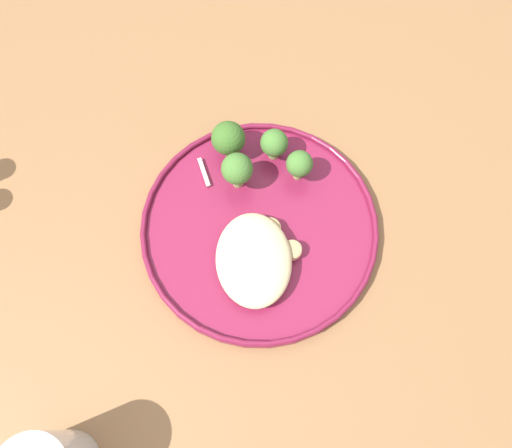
# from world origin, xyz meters

# --- Properties ---
(ground) EXTENTS (6.00, 6.00, 0.00)m
(ground) POSITION_xyz_m (0.00, 0.00, 0.00)
(ground) COLOR #47423D
(wooden_dining_table) EXTENTS (1.40, 1.00, 0.74)m
(wooden_dining_table) POSITION_xyz_m (0.00, 0.00, 0.66)
(wooden_dining_table) COLOR brown
(wooden_dining_table) RESTS_ON ground
(dinner_plate) EXTENTS (0.29, 0.29, 0.02)m
(dinner_plate) POSITION_xyz_m (0.05, -0.02, 0.75)
(dinner_plate) COLOR maroon
(dinner_plate) RESTS_ON wooden_dining_table
(noodle_bed) EXTENTS (0.12, 0.09, 0.03)m
(noodle_bed) POSITION_xyz_m (0.01, -0.01, 0.77)
(noodle_bed) COLOR beige
(noodle_bed) RESTS_ON dinner_plate
(seared_scallop_center_golden) EXTENTS (0.03, 0.03, 0.01)m
(seared_scallop_center_golden) POSITION_xyz_m (-0.00, -0.01, 0.76)
(seared_scallop_center_golden) COLOR #DBB77A
(seared_scallop_center_golden) RESTS_ON dinner_plate
(seared_scallop_left_edge) EXTENTS (0.03, 0.03, 0.02)m
(seared_scallop_left_edge) POSITION_xyz_m (-0.02, -0.03, 0.76)
(seared_scallop_left_edge) COLOR #E5C689
(seared_scallop_left_edge) RESTS_ON dinner_plate
(seared_scallop_rear_pale) EXTENTS (0.02, 0.02, 0.01)m
(seared_scallop_rear_pale) POSITION_xyz_m (0.02, -0.06, 0.76)
(seared_scallop_rear_pale) COLOR #E5C689
(seared_scallop_rear_pale) RESTS_ON dinner_plate
(seared_scallop_tiny_bay) EXTENTS (0.03, 0.03, 0.02)m
(seared_scallop_tiny_bay) POSITION_xyz_m (-0.02, 0.01, 0.76)
(seared_scallop_tiny_bay) COLOR #E5C689
(seared_scallop_tiny_bay) RESTS_ON dinner_plate
(seared_scallop_tilted_round) EXTENTS (0.03, 0.03, 0.01)m
(seared_scallop_tilted_round) POSITION_xyz_m (0.05, -0.03, 0.76)
(seared_scallop_tilted_round) COLOR #DBB77A
(seared_scallop_tilted_round) RESTS_ON dinner_plate
(broccoli_floret_near_rim) EXTENTS (0.04, 0.04, 0.06)m
(broccoli_floret_near_rim) POSITION_xyz_m (0.16, 0.01, 0.78)
(broccoli_floret_near_rim) COLOR #89A356
(broccoli_floret_near_rim) RESTS_ON dinner_plate
(broccoli_floret_left_leaning) EXTENTS (0.04, 0.04, 0.06)m
(broccoli_floret_left_leaning) POSITION_xyz_m (0.11, 0.00, 0.79)
(broccoli_floret_left_leaning) COLOR #89A356
(broccoli_floret_left_leaning) RESTS_ON dinner_plate
(broccoli_floret_front_edge) EXTENTS (0.03, 0.03, 0.05)m
(broccoli_floret_front_edge) POSITION_xyz_m (0.15, -0.05, 0.78)
(broccoli_floret_front_edge) COLOR #7A994C
(broccoli_floret_front_edge) RESTS_ON dinner_plate
(broccoli_floret_small_sprig) EXTENTS (0.03, 0.03, 0.05)m
(broccoli_floret_small_sprig) POSITION_xyz_m (0.12, -0.08, 0.78)
(broccoli_floret_small_sprig) COLOR #89A356
(broccoli_floret_small_sprig) RESTS_ON dinner_plate
(onion_sliver_curled_piece) EXTENTS (0.04, 0.03, 0.00)m
(onion_sliver_curled_piece) POSITION_xyz_m (0.14, 0.00, 0.75)
(onion_sliver_curled_piece) COLOR silver
(onion_sliver_curled_piece) RESTS_ON dinner_plate
(onion_sliver_pale_crescent) EXTENTS (0.04, 0.02, 0.00)m
(onion_sliver_pale_crescent) POSITION_xyz_m (0.13, 0.04, 0.75)
(onion_sliver_pale_crescent) COLOR silver
(onion_sliver_pale_crescent) RESTS_ON dinner_plate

